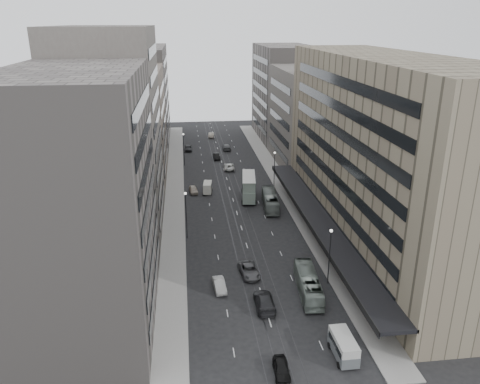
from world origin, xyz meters
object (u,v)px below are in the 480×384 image
sedan_2 (249,270)px  bus_far (270,200)px  bus_near (308,284)px  sedan_0 (282,369)px  double_decker (249,187)px  sedan_1 (219,285)px  vw_microbus (344,346)px  pedestrian (364,305)px  panel_van (208,187)px

sedan_2 → bus_far: bearing=66.8°
bus_near → sedan_0: size_ratio=2.64×
bus_far → double_decker: 6.47m
sedan_1 → sedan_2: size_ratio=0.79×
vw_microbus → double_decker: bearing=93.4°
bus_near → double_decker: (-2.99, 36.45, 1.23)m
bus_near → sedan_2: 9.27m
bus_far → pedestrian: size_ratio=5.72×
double_decker → vw_microbus: bearing=-78.8°
sedan_1 → bus_far: bearing=61.6°
bus_near → vw_microbus: bus_near is taller
bus_near → double_decker: bearing=-80.1°
bus_near → vw_microbus: bearing=97.6°
double_decker → pedestrian: bearing=-70.8°
double_decker → panel_van: bearing=158.9°
sedan_2 → pedestrian: bearing=-46.2°
vw_microbus → sedan_2: (-7.73, 18.73, -0.72)m
panel_van → sedan_0: 55.84m
bus_near → bus_far: bearing=-85.8°
bus_near → sedan_1: (-11.80, 2.44, -0.79)m
double_decker → sedan_2: size_ratio=1.77×
panel_van → sedan_0: size_ratio=0.98×
double_decker → sedan_0: (-3.72, -51.22, -2.02)m
bus_near → pedestrian: size_ratio=5.58×
bus_far → panel_van: size_ratio=2.76×
bus_far → sedan_1: bus_far is taller
double_decker → bus_far: bearing=-49.0°
sedan_0 → sedan_1: 17.95m
vw_microbus → sedan_0: vw_microbus is taller
vw_microbus → sedan_0: (-7.23, -1.82, -0.77)m
double_decker → vw_microbus: 49.54m
panel_van → sedan_2: (4.04, -35.10, -0.57)m
bus_near → pedestrian: (5.88, -5.18, -0.38)m
sedan_0 → pedestrian: 15.83m
panel_van → sedan_2: panel_van is taller
double_decker → sedan_0: double_decker is taller
sedan_1 → sedan_2: (4.59, 3.34, 0.04)m
bus_far → sedan_2: bearing=78.2°
bus_far → vw_microbus: (-0.03, -44.11, -0.06)m
double_decker → sedan_2: (-4.22, -30.67, -1.97)m
sedan_2 → sedan_0: bearing=-94.8°
panel_van → sedan_2: 35.33m
bus_near → pedestrian: bus_near is taller
bus_far → sedan_2: 26.56m
bus_far → sedan_2: size_ratio=2.05×
panel_van → sedan_1: panel_van is taller
sedan_0 → sedan_2: (-0.50, 20.55, 0.05)m
double_decker → pedestrian: double_decker is taller
double_decker → vw_microbus: (3.51, -49.40, -1.25)m
pedestrian → sedan_1: bearing=-25.8°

